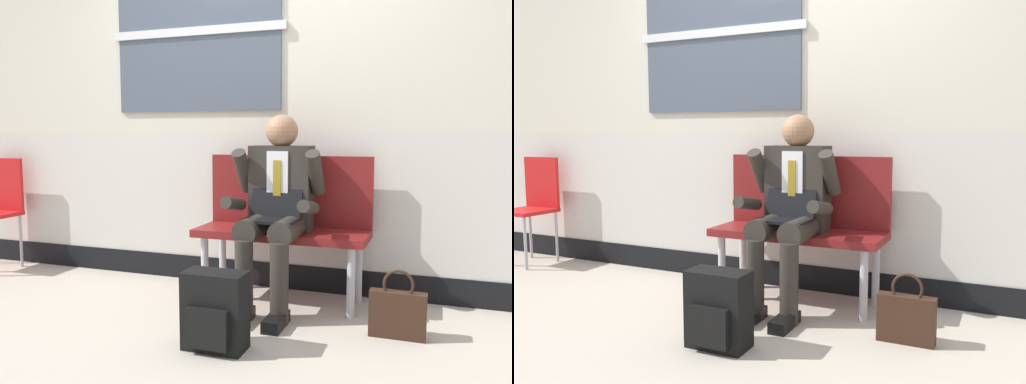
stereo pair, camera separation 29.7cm
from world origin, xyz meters
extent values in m
plane|color=#B2A899|center=(0.00, 0.00, 0.00)|extent=(18.00, 18.00, 0.00)
cube|color=beige|center=(0.00, 0.65, 0.65)|extent=(6.29, 0.12, 0.95)
cube|color=black|center=(0.00, 0.65, 0.09)|extent=(6.29, 0.14, 0.18)
cube|color=#4C5666|center=(-0.53, 0.58, 1.85)|extent=(1.30, 0.02, 1.14)
cube|color=silver|center=(-0.53, 0.57, 1.85)|extent=(1.38, 0.03, 0.06)
cube|color=maroon|center=(0.21, 0.30, 0.46)|extent=(1.13, 0.42, 0.05)
cube|color=maroon|center=(0.21, 0.48, 0.72)|extent=(1.13, 0.04, 0.48)
cylinder|color=#B7B7BC|center=(-0.28, 0.15, 0.22)|extent=(0.05, 0.05, 0.43)
cylinder|color=#B7B7BC|center=(-0.28, 0.45, 0.22)|extent=(0.05, 0.05, 0.43)
cylinder|color=#B7B7BC|center=(0.70, 0.15, 0.22)|extent=(0.05, 0.05, 0.43)
cylinder|color=#B7B7BC|center=(0.70, 0.45, 0.22)|extent=(0.05, 0.05, 0.43)
cylinder|color=#2D2823|center=(0.10, 0.09, 0.53)|extent=(0.15, 0.40, 0.15)
cylinder|color=#2D2823|center=(0.10, -0.10, 0.24)|extent=(0.11, 0.11, 0.48)
cube|color=black|center=(0.10, -0.16, 0.04)|extent=(0.10, 0.26, 0.07)
cylinder|color=#2D2823|center=(0.32, 0.09, 0.53)|extent=(0.15, 0.40, 0.15)
cylinder|color=#2D2823|center=(0.32, -0.10, 0.24)|extent=(0.11, 0.11, 0.48)
cube|color=black|center=(0.32, -0.16, 0.04)|extent=(0.10, 0.26, 0.07)
cube|color=#2D2823|center=(0.21, 0.30, 0.76)|extent=(0.40, 0.18, 0.55)
cube|color=silver|center=(0.21, 0.20, 0.81)|extent=(0.14, 0.01, 0.39)
cube|color=olive|center=(0.21, 0.20, 0.78)|extent=(0.05, 0.01, 0.33)
sphere|color=#9E7051|center=(0.21, 0.30, 1.13)|extent=(0.21, 0.21, 0.21)
cylinder|color=#2D2823|center=(-0.03, 0.23, 0.87)|extent=(0.09, 0.25, 0.30)
cylinder|color=#2D2823|center=(-0.03, 0.06, 0.68)|extent=(0.08, 0.27, 0.12)
cylinder|color=#2D2823|center=(0.45, 0.23, 0.87)|extent=(0.09, 0.25, 0.30)
cylinder|color=#2D2823|center=(0.45, 0.06, 0.68)|extent=(0.08, 0.27, 0.12)
cube|color=black|center=(0.21, 0.06, 0.58)|extent=(0.33, 0.22, 0.02)
cube|color=black|center=(0.21, 0.19, 0.69)|extent=(0.33, 0.08, 0.21)
cube|color=black|center=(0.11, -0.55, 0.20)|extent=(0.32, 0.17, 0.41)
cube|color=black|center=(0.11, -0.65, 0.14)|extent=(0.23, 0.04, 0.20)
cube|color=#331E14|center=(0.99, -0.08, 0.13)|extent=(0.30, 0.08, 0.26)
torus|color=#331E14|center=(0.99, -0.08, 0.30)|extent=(0.17, 0.02, 0.17)
cube|color=red|center=(-2.27, 0.45, 0.69)|extent=(0.38, 0.03, 0.44)
cylinder|color=#A5A5AA|center=(-2.11, 0.44, 0.22)|extent=(0.02, 0.02, 0.44)
camera|label=1|loc=(1.18, -2.90, 1.10)|focal=36.24mm
camera|label=2|loc=(1.45, -2.78, 1.10)|focal=36.24mm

